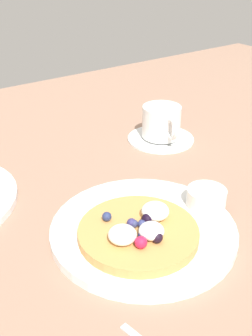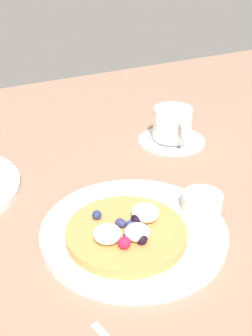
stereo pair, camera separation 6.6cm
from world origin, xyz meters
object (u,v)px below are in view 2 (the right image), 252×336
pancake_plate (134,231)px  syrup_ramekin (202,202)px  coffee_cup (173,123)px  coffee_saucer (172,140)px

pancake_plate → syrup_ramekin: bearing=-6.8°
pancake_plate → coffee_cup: coffee_cup is taller
pancake_plate → syrup_ramekin: syrup_ramekin is taller
pancake_plate → coffee_saucer: (0.22, 0.22, -0.00)m
coffee_cup → syrup_ramekin: bearing=-115.2°
syrup_ramekin → coffee_saucer: 0.26m
pancake_plate → coffee_cup: size_ratio=2.40×
pancake_plate → coffee_saucer: 0.31m
pancake_plate → coffee_cup: bearing=45.7°
pancake_plate → syrup_ramekin: size_ratio=4.42×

